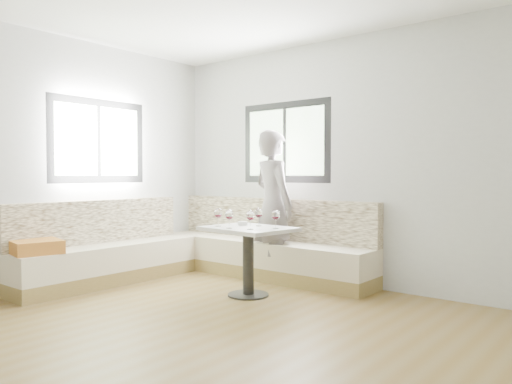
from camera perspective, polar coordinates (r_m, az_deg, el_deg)
room at (r=3.82m, az=-7.90°, el=4.40°), size 5.01×5.01×2.81m
banquette at (r=6.04m, az=-7.00°, el=-6.75°), size 2.90×2.80×0.95m
table at (r=5.15m, az=-0.90°, el=-6.00°), size 0.92×0.75×0.71m
person at (r=5.87m, az=2.00°, el=-1.55°), size 0.76×0.63×1.77m
olive_ramekin at (r=5.31m, az=-1.54°, el=-3.59°), size 0.10×0.10×0.04m
wine_glass_a at (r=5.20m, az=-4.34°, el=-2.49°), size 0.08×0.08×0.19m
wine_glass_b at (r=4.99m, az=-3.07°, el=-2.67°), size 0.08×0.08×0.19m
wine_glass_c at (r=4.89m, az=-0.64°, el=-2.77°), size 0.08×0.08×0.19m
wine_glass_d at (r=5.21m, az=0.30°, el=-2.48°), size 0.08×0.08×0.19m
wine_glass_e at (r=4.96m, az=2.26°, el=-2.70°), size 0.08×0.08×0.19m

